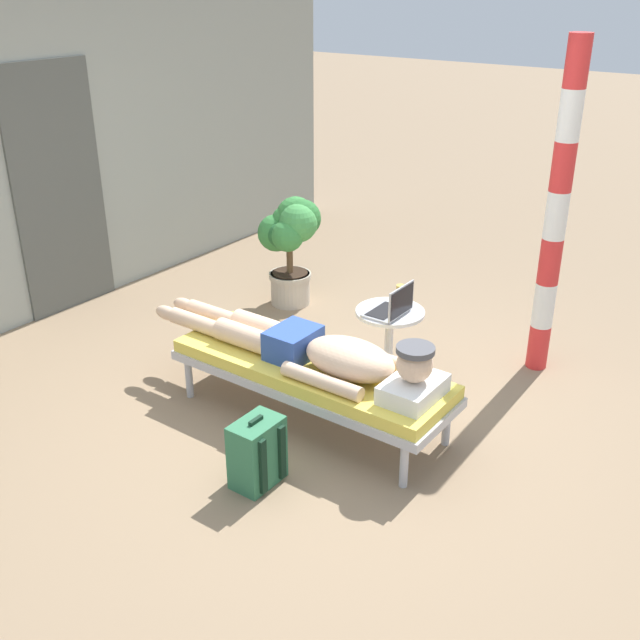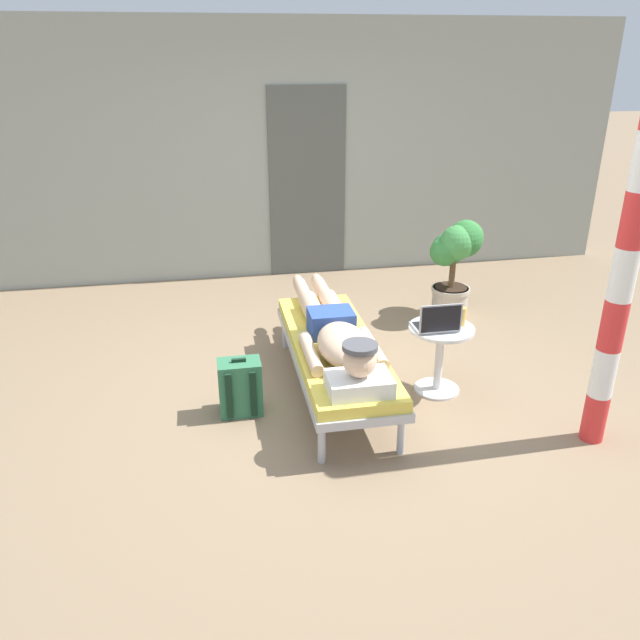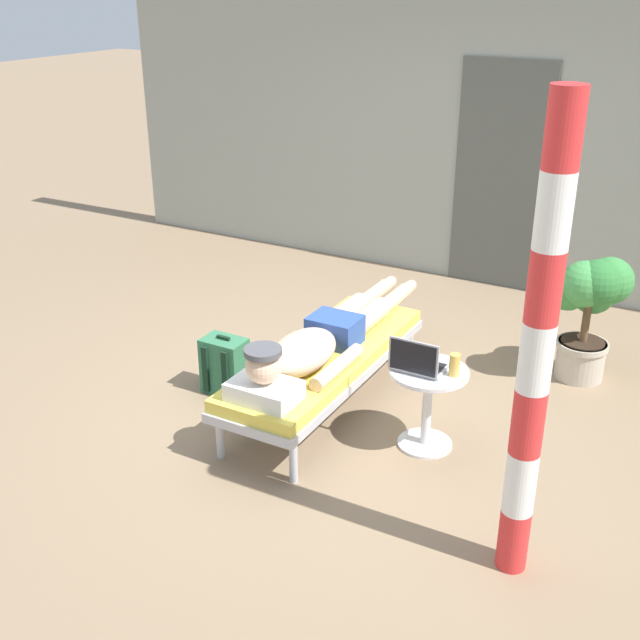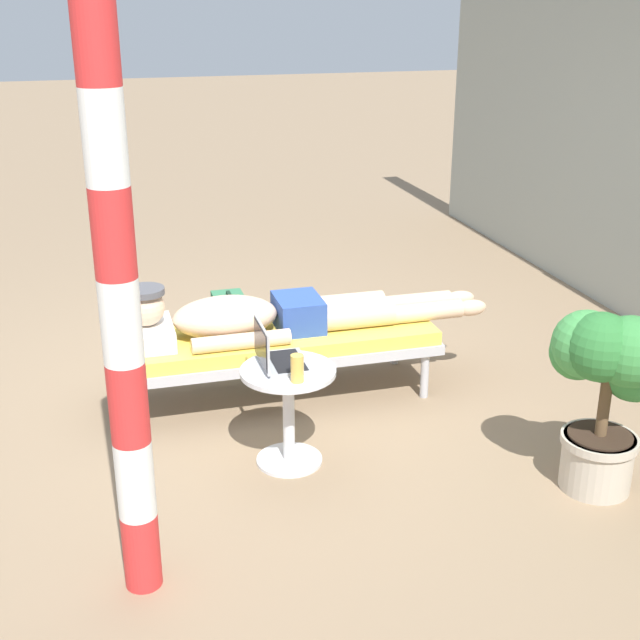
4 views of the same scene
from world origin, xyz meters
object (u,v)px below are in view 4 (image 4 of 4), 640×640
(person_reclining, at_px, (265,315))
(side_table, at_px, (288,399))
(drink_glass, at_px, (297,368))
(lounge_chair, at_px, (276,342))
(backpack, at_px, (231,325))
(potted_plant, at_px, (608,373))
(laptop, at_px, (275,355))
(porch_post, at_px, (121,321))

(person_reclining, bearing_deg, side_table, -3.60)
(person_reclining, distance_m, drink_glass, 0.93)
(lounge_chair, height_order, person_reclining, person_reclining)
(backpack, height_order, potted_plant, potted_plant)
(person_reclining, relative_size, laptop, 7.00)
(lounge_chair, height_order, laptop, laptop)
(laptop, bearing_deg, side_table, 40.52)
(side_table, xyz_separation_m, laptop, (-0.06, -0.05, 0.23))
(lounge_chair, xyz_separation_m, person_reclining, (0.00, -0.06, 0.17))
(person_reclining, bearing_deg, porch_post, -28.71)
(side_table, bearing_deg, potted_plant, 64.82)
(person_reclining, xyz_separation_m, backpack, (-0.71, -0.08, -0.32))
(lounge_chair, xyz_separation_m, laptop, (0.71, -0.16, 0.24))
(side_table, distance_m, laptop, 0.24)
(drink_glass, distance_m, porch_post, 1.18)
(backpack, distance_m, porch_post, 2.58)
(drink_glass, bearing_deg, potted_plant, 70.03)
(laptop, xyz_separation_m, backpack, (-1.42, 0.02, -0.39))
(laptop, bearing_deg, porch_post, -41.73)
(porch_post, bearing_deg, side_table, 134.28)
(side_table, height_order, porch_post, porch_post)
(side_table, height_order, drink_glass, drink_glass)
(lounge_chair, relative_size, side_table, 3.60)
(laptop, xyz_separation_m, potted_plant, (0.70, 1.42, 0.04))
(drink_glass, distance_m, potted_plant, 1.45)
(side_table, bearing_deg, porch_post, -45.72)
(lounge_chair, xyz_separation_m, drink_glass, (0.92, -0.10, 0.25))
(lounge_chair, xyz_separation_m, porch_post, (1.56, -0.92, 0.81))
(side_table, xyz_separation_m, drink_glass, (0.15, 0.01, 0.24))
(porch_post, bearing_deg, laptop, 138.27)
(porch_post, bearing_deg, potted_plant, 93.66)
(lounge_chair, relative_size, person_reclining, 0.87)
(lounge_chair, bearing_deg, person_reclining, -90.00)
(porch_post, bearing_deg, lounge_chair, 149.52)
(lounge_chair, distance_m, porch_post, 1.98)
(lounge_chair, xyz_separation_m, side_table, (0.77, -0.11, 0.01))
(drink_glass, distance_m, backpack, 1.68)
(side_table, bearing_deg, person_reclining, 176.40)
(side_table, height_order, backpack, side_table)
(lounge_chair, height_order, porch_post, porch_post)
(lounge_chair, distance_m, potted_plant, 1.92)
(laptop, bearing_deg, backpack, 179.37)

